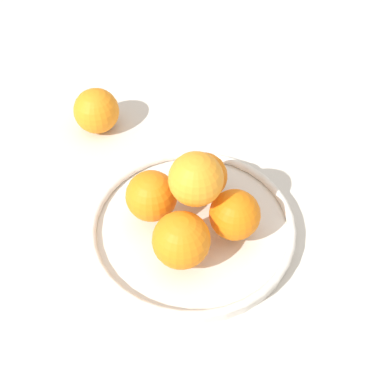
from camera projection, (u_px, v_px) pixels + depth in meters
The scene contains 4 objects.
ground_plane at pixel (192, 234), 0.83m from camera, with size 4.00×4.00×0.00m, color beige.
fruit_bowl at pixel (192, 228), 0.82m from camera, with size 0.32×0.32×0.03m.
orange_pile at pixel (192, 200), 0.76m from camera, with size 0.19×0.19×0.14m.
stray_orange at pixel (96, 111), 0.96m from camera, with size 0.08×0.08×0.08m, color orange.
Camera 1 is at (-0.31, 0.39, 0.66)m, focal length 50.00 mm.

